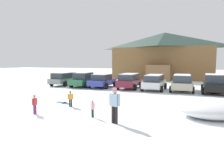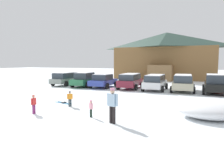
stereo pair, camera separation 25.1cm
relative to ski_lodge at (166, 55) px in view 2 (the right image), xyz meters
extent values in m
plane|color=white|center=(0.02, -31.41, -4.03)|extent=(160.00, 160.00, 0.00)
cube|color=brown|center=(0.00, 0.07, -1.41)|extent=(16.21, 10.13, 5.24)
pyramid|color=#2B443A|center=(0.00, 0.07, 2.57)|extent=(16.82, 10.75, 2.71)
cube|color=olive|center=(0.16, -5.68, -2.83)|extent=(3.65, 1.90, 2.40)
cube|color=gray|center=(-9.22, -16.65, -3.43)|extent=(1.87, 4.55, 0.56)
cube|color=#2D3842|center=(-9.22, -16.74, -2.83)|extent=(1.63, 3.47, 0.64)
cube|color=white|center=(-9.22, -16.74, -2.48)|extent=(1.52, 3.29, 0.06)
cylinder|color=black|center=(-10.21, -15.27, -3.71)|extent=(0.23, 0.64, 0.64)
cylinder|color=black|center=(-8.29, -15.23, -3.71)|extent=(0.23, 0.64, 0.64)
cylinder|color=black|center=(-10.15, -18.07, -3.71)|extent=(0.23, 0.64, 0.64)
cylinder|color=black|center=(-8.23, -18.02, -3.71)|extent=(0.23, 0.64, 0.64)
cube|color=#297046|center=(-6.31, -16.90, -3.41)|extent=(2.16, 4.92, 0.60)
cube|color=#2D3842|center=(-6.29, -17.13, -2.77)|extent=(1.74, 2.62, 0.68)
cube|color=white|center=(-6.29, -17.13, -2.40)|extent=(1.63, 2.49, 0.06)
cylinder|color=black|center=(-7.38, -15.51, -3.71)|extent=(0.28, 0.66, 0.64)
cylinder|color=black|center=(-5.52, -15.33, -3.71)|extent=(0.28, 0.66, 0.64)
cylinder|color=black|center=(-7.10, -18.46, -3.71)|extent=(0.28, 0.66, 0.64)
cylinder|color=black|center=(-5.25, -18.29, -3.71)|extent=(0.28, 0.66, 0.64)
cube|color=#3244A5|center=(-3.85, -17.12, -3.43)|extent=(1.98, 4.08, 0.57)
cube|color=#2D3842|center=(-3.84, -17.32, -2.85)|extent=(1.71, 2.14, 0.58)
cube|color=white|center=(-3.84, -17.32, -2.53)|extent=(1.59, 2.03, 0.06)
cylinder|color=black|center=(-4.89, -15.89, -3.71)|extent=(0.24, 0.65, 0.64)
cylinder|color=black|center=(-2.87, -15.84, -3.71)|extent=(0.24, 0.65, 0.64)
cylinder|color=black|center=(-4.82, -18.39, -3.71)|extent=(0.24, 0.65, 0.64)
cylinder|color=black|center=(-2.80, -18.34, -3.71)|extent=(0.24, 0.65, 0.64)
cube|color=maroon|center=(-0.76, -16.83, -3.38)|extent=(2.06, 4.46, 0.66)
cube|color=#2D3842|center=(-0.75, -16.92, -2.76)|extent=(1.78, 3.41, 0.58)
cube|color=white|center=(-0.75, -16.92, -2.44)|extent=(1.66, 3.23, 0.06)
cylinder|color=black|center=(-1.80, -15.55, -3.71)|extent=(0.26, 0.65, 0.64)
cylinder|color=black|center=(0.10, -15.42, -3.71)|extent=(0.26, 0.65, 0.64)
cylinder|color=black|center=(-1.62, -18.24, -3.71)|extent=(0.26, 0.65, 0.64)
cylinder|color=black|center=(0.29, -18.12, -3.71)|extent=(0.26, 0.65, 0.64)
cube|color=silver|center=(2.00, -17.12, -3.40)|extent=(1.89, 4.33, 0.62)
cube|color=#2D3842|center=(2.00, -17.21, -2.80)|extent=(1.65, 3.30, 0.59)
cube|color=white|center=(2.00, -17.21, -2.47)|extent=(1.54, 3.13, 0.06)
cylinder|color=black|center=(1.01, -15.83, -3.71)|extent=(0.24, 0.65, 0.64)
cylinder|color=black|center=(2.90, -15.77, -3.71)|extent=(0.24, 0.65, 0.64)
cylinder|color=black|center=(1.09, -18.48, -3.71)|extent=(0.24, 0.65, 0.64)
cylinder|color=black|center=(2.99, -18.42, -3.71)|extent=(0.24, 0.65, 0.64)
cube|color=#B2AC90|center=(4.68, -17.00, -3.39)|extent=(2.18, 4.23, 0.63)
cube|color=#2D3842|center=(4.68, -17.08, -2.76)|extent=(1.88, 3.23, 0.64)
cube|color=white|center=(4.68, -17.08, -2.41)|extent=(1.75, 3.07, 0.06)
cylinder|color=black|center=(3.58, -15.82, -3.71)|extent=(0.27, 0.66, 0.64)
cylinder|color=black|center=(5.55, -15.65, -3.71)|extent=(0.27, 0.66, 0.64)
cylinder|color=black|center=(3.80, -18.34, -3.71)|extent=(0.27, 0.66, 0.64)
cylinder|color=black|center=(5.77, -18.17, -3.71)|extent=(0.27, 0.66, 0.64)
cube|color=black|center=(7.52, -16.87, -3.39)|extent=(1.97, 4.58, 0.64)
cube|color=#2D3842|center=(7.53, -17.10, -2.70)|extent=(1.69, 2.40, 0.74)
cube|color=white|center=(7.53, -17.10, -2.30)|extent=(1.57, 2.28, 0.06)
cylinder|color=black|center=(6.49, -15.49, -3.71)|extent=(0.24, 0.65, 0.64)
cylinder|color=black|center=(6.57, -18.30, -3.71)|extent=(0.24, 0.65, 0.64)
cylinder|color=#7B2862|center=(-1.86, -29.83, -3.77)|extent=(0.09, 0.09, 0.51)
cylinder|color=#7B2862|center=(-1.86, -29.94, -3.77)|extent=(0.09, 0.09, 0.51)
cube|color=red|center=(-1.86, -29.88, -3.33)|extent=(0.16, 0.26, 0.36)
cylinder|color=red|center=(-1.87, -29.72, -3.32)|extent=(0.07, 0.07, 0.35)
cylinder|color=red|center=(-1.85, -30.04, -3.32)|extent=(0.07, 0.07, 0.35)
sphere|color=tan|center=(-1.86, -29.88, -3.09)|extent=(0.13, 0.13, 0.13)
cylinder|color=#B43729|center=(-1.86, -29.88, -3.01)|extent=(0.13, 0.13, 0.06)
cylinder|color=black|center=(2.97, -29.86, -3.62)|extent=(0.15, 0.15, 0.82)
cylinder|color=black|center=(2.79, -29.81, -3.62)|extent=(0.15, 0.15, 0.82)
cube|color=#9FBCD4|center=(2.88, -29.84, -2.92)|extent=(0.45, 0.33, 0.58)
cylinder|color=#9FBCD4|center=(3.13, -29.90, -2.91)|extent=(0.11, 0.11, 0.55)
cylinder|color=#9FBCD4|center=(2.63, -29.77, -2.91)|extent=(0.11, 0.11, 0.55)
sphere|color=tan|center=(2.88, -29.84, -2.53)|extent=(0.21, 0.21, 0.21)
cylinder|color=pink|center=(2.88, -29.84, -2.41)|extent=(0.20, 0.20, 0.10)
cylinder|color=black|center=(-1.13, -27.40, -3.79)|extent=(0.09, 0.09, 0.49)
cylinder|color=black|center=(-1.20, -27.48, -3.79)|extent=(0.09, 0.09, 0.49)
cube|color=orange|center=(-1.17, -27.44, -3.37)|extent=(0.26, 0.27, 0.34)
cylinder|color=orange|center=(-1.07, -27.32, -3.36)|extent=(0.07, 0.07, 0.33)
cylinder|color=orange|center=(-1.26, -27.56, -3.36)|extent=(0.07, 0.07, 0.33)
sphere|color=tan|center=(-1.17, -27.44, -3.14)|extent=(0.12, 0.12, 0.12)
cylinder|color=#2B2024|center=(-1.17, -27.44, -3.07)|extent=(0.12, 0.12, 0.06)
cylinder|color=black|center=(1.37, -29.24, -3.81)|extent=(0.08, 0.08, 0.44)
cylinder|color=black|center=(1.45, -29.29, -3.81)|extent=(0.08, 0.08, 0.44)
cube|color=pink|center=(1.41, -29.27, -3.44)|extent=(0.25, 0.23, 0.31)
cylinder|color=pink|center=(1.30, -29.19, -3.43)|extent=(0.06, 0.06, 0.29)
cylinder|color=pink|center=(1.52, -29.34, -3.43)|extent=(0.06, 0.06, 0.29)
sphere|color=tan|center=(1.41, -29.27, -3.23)|extent=(0.11, 0.11, 0.11)
cylinder|color=pink|center=(1.41, -29.27, -3.16)|extent=(0.11, 0.11, 0.05)
cube|color=#196FAD|center=(-2.33, -26.71, -4.02)|extent=(1.46, 0.49, 0.02)
cube|color=black|center=(-2.28, -26.72, -3.98)|extent=(0.21, 0.13, 0.06)
cube|color=#196FAD|center=(-2.27, -26.52, -4.02)|extent=(1.46, 0.49, 0.02)
cube|color=black|center=(-2.22, -26.53, -3.98)|extent=(0.21, 0.13, 0.06)
ellipsoid|color=white|center=(7.01, -27.03, -3.61)|extent=(3.15, 2.52, 0.84)
camera|label=1|loc=(6.69, -39.08, -1.16)|focal=35.00mm
camera|label=2|loc=(6.92, -38.98, -1.16)|focal=35.00mm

